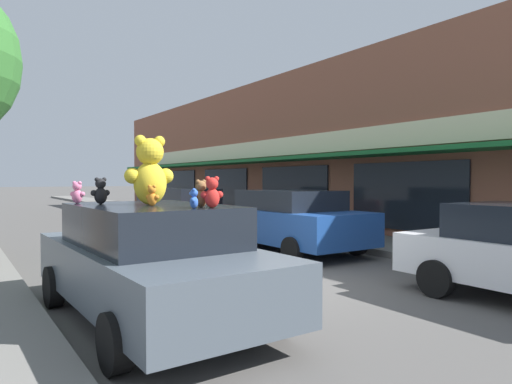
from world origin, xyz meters
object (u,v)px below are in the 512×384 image
at_px(teddy_bear_brown, 201,194).
at_px(parked_car_far_center, 290,219).
at_px(plush_art_car, 151,260).
at_px(teddy_bear_blue, 194,199).
at_px(teddy_bear_green, 212,198).
at_px(teddy_bear_orange, 152,196).
at_px(teddy_bear_red, 212,193).
at_px(parked_car_far_right, 187,208).
at_px(teddy_bear_pink, 77,193).
at_px(teddy_bear_black, 101,191).
at_px(teddy_bear_giant, 150,171).

xyz_separation_m(teddy_bear_brown, parked_car_far_center, (4.81, 4.39, -0.86)).
height_order(plush_art_car, teddy_bear_blue, teddy_bear_blue).
xyz_separation_m(plush_art_car, teddy_bear_green, (0.49, -0.80, 0.84)).
bearing_deg(plush_art_car, teddy_bear_orange, -107.85).
height_order(teddy_bear_red, parked_car_far_center, teddy_bear_red).
distance_m(teddy_bear_orange, teddy_bear_blue, 0.79).
bearing_deg(teddy_bear_red, parked_car_far_right, -98.66).
bearing_deg(teddy_bear_pink, teddy_bear_black, 169.83).
bearing_deg(teddy_bear_giant, teddy_bear_red, 111.26).
bearing_deg(parked_car_far_center, teddy_bear_red, -136.08).
distance_m(teddy_bear_brown, teddy_bear_black, 1.65).
height_order(teddy_bear_giant, teddy_bear_orange, teddy_bear_giant).
height_order(teddy_bear_black, teddy_bear_pink, teddy_bear_black).
relative_size(teddy_bear_orange, teddy_bear_pink, 0.86).
bearing_deg(teddy_bear_brown, parked_car_far_center, -151.57).
bearing_deg(teddy_bear_black, teddy_bear_pink, -65.22).
distance_m(plush_art_car, teddy_bear_orange, 0.90).
height_order(teddy_bear_orange, teddy_bear_red, teddy_bear_red).
distance_m(plush_art_car, teddy_bear_pink, 1.50).
distance_m(teddy_bear_giant, parked_car_far_right, 11.07).
relative_size(teddy_bear_orange, parked_car_far_right, 0.06).
relative_size(teddy_bear_giant, teddy_bear_pink, 2.92).
distance_m(teddy_bear_giant, parked_car_far_center, 6.30).
bearing_deg(teddy_bear_black, teddy_bear_green, 118.43).
bearing_deg(teddy_bear_pink, teddy_bear_blue, 162.33).
bearing_deg(parked_car_far_center, teddy_bear_pink, -156.16).
xyz_separation_m(teddy_bear_red, parked_car_far_right, (4.75, 10.82, -0.91)).
distance_m(teddy_bear_blue, parked_car_far_center, 6.79).
relative_size(teddy_bear_giant, teddy_bear_orange, 3.41).
height_order(plush_art_car, teddy_bear_black, teddy_bear_black).
relative_size(teddy_bear_brown, parked_car_far_right, 0.08).
height_order(teddy_bear_blue, teddy_bear_green, teddy_bear_blue).
xyz_separation_m(teddy_bear_brown, teddy_bear_blue, (-0.17, -0.16, -0.05)).
xyz_separation_m(teddy_bear_giant, teddy_bear_pink, (-0.73, 0.92, -0.29)).
bearing_deg(teddy_bear_blue, parked_car_far_center, 164.50).
relative_size(teddy_bear_pink, parked_car_far_center, 0.07).
relative_size(plush_art_car, parked_car_far_right, 1.07).
relative_size(teddy_bear_giant, parked_car_far_center, 0.21).
bearing_deg(teddy_bear_red, plush_art_car, -54.46).
bearing_deg(teddy_bear_giant, teddy_bear_blue, 99.65).
relative_size(teddy_bear_giant, teddy_bear_black, 2.51).
xyz_separation_m(plush_art_car, teddy_bear_blue, (0.15, -1.00, 0.85)).
bearing_deg(teddy_bear_giant, teddy_bear_brown, 111.24).
bearing_deg(teddy_bear_blue, teddy_bear_brown, 165.06).
distance_m(teddy_bear_blue, teddy_bear_pink, 2.15).
xyz_separation_m(teddy_bear_pink, parked_car_far_right, (5.84, 8.83, -0.88)).
xyz_separation_m(teddy_bear_red, teddy_bear_green, (0.11, 0.21, -0.08)).
xyz_separation_m(teddy_bear_red, teddy_bear_black, (-0.87, 1.62, -0.00)).
xyz_separation_m(teddy_bear_orange, teddy_bear_green, (0.56, -0.57, -0.03)).
relative_size(teddy_bear_black, parked_car_far_right, 0.09).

